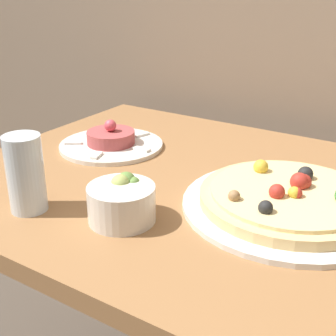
{
  "coord_description": "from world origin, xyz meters",
  "views": [
    {
      "loc": [
        0.4,
        -0.36,
        1.13
      ],
      "look_at": [
        -0.05,
        0.34,
        0.78
      ],
      "focal_mm": 50.0,
      "sensor_mm": 36.0,
      "label": 1
    }
  ],
  "objects": [
    {
      "name": "drinking_glass",
      "position": [
        -0.21,
        0.12,
        0.8
      ],
      "size": [
        0.06,
        0.06,
        0.14
      ],
      "color": "silver",
      "rests_on": "dining_table"
    },
    {
      "name": "pizza_plate",
      "position": [
        0.17,
        0.38,
        0.75
      ],
      "size": [
        0.38,
        0.38,
        0.06
      ],
      "color": "silver",
      "rests_on": "dining_table"
    },
    {
      "name": "tartare_plate",
      "position": [
        -0.29,
        0.45,
        0.75
      ],
      "size": [
        0.25,
        0.25,
        0.07
      ],
      "color": "silver",
      "rests_on": "dining_table"
    },
    {
      "name": "dining_table",
      "position": [
        0.0,
        0.39,
        0.62
      ],
      "size": [
        1.01,
        0.78,
        0.74
      ],
      "color": "olive",
      "rests_on": "ground_plane"
    },
    {
      "name": "small_bowl",
      "position": [
        -0.05,
        0.18,
        0.77
      ],
      "size": [
        0.11,
        0.11,
        0.08
      ],
      "color": "silver",
      "rests_on": "dining_table"
    }
  ]
}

